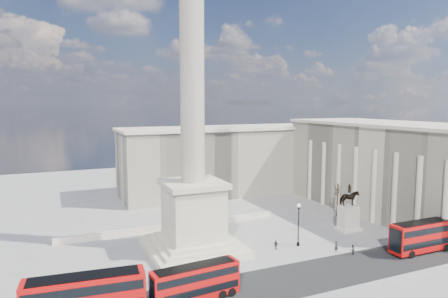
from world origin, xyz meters
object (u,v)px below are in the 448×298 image
at_px(red_bus_a, 86,297).
at_px(pedestrian_walking, 336,247).
at_px(equestrian_statue, 348,214).
at_px(pedestrian_standing, 352,250).
at_px(nelsons_column, 193,168).
at_px(red_bus_c, 424,236).
at_px(red_bus_b, 196,282).
at_px(victorian_lamp, 299,221).
at_px(pedestrian_crossing, 276,245).

xyz_separation_m(red_bus_a, pedestrian_walking, (36.54, 4.92, -1.74)).
bearing_deg(red_bus_a, pedestrian_walking, 13.28).
height_order(equestrian_statue, pedestrian_standing, equestrian_statue).
xyz_separation_m(nelsons_column, red_bus_c, (32.03, -14.77, -10.43)).
distance_m(nelsons_column, red_bus_a, 24.58).
relative_size(nelsons_column, pedestrian_standing, 32.19).
height_order(red_bus_c, pedestrian_standing, red_bus_c).
distance_m(red_bus_a, red_bus_b, 11.94).
bearing_deg(victorian_lamp, red_bus_c, -31.11).
xyz_separation_m(victorian_lamp, pedestrian_standing, (5.22, -6.51, -3.27)).
bearing_deg(pedestrian_walking, victorian_lamp, 133.86).
height_order(red_bus_a, victorian_lamp, victorian_lamp).
bearing_deg(nelsons_column, red_bus_a, -139.39).
height_order(red_bus_b, pedestrian_crossing, red_bus_b).
distance_m(red_bus_b, victorian_lamp, 23.22).
bearing_deg(equestrian_statue, red_bus_b, -158.57).
xyz_separation_m(nelsons_column, red_bus_a, (-16.94, -14.52, -10.32)).
bearing_deg(red_bus_b, red_bus_a, 172.62).
xyz_separation_m(equestrian_statue, pedestrian_standing, (-7.50, -9.60, -2.14)).
bearing_deg(victorian_lamp, pedestrian_standing, -51.25).
xyz_separation_m(pedestrian_standing, pedestrian_crossing, (-9.33, 6.49, -0.01)).
relative_size(red_bus_a, pedestrian_walking, 7.24).
bearing_deg(equestrian_statue, pedestrian_walking, -139.27).
bearing_deg(red_bus_c, nelsons_column, 155.84).
distance_m(pedestrian_walking, pedestrian_standing, 2.39).
bearing_deg(victorian_lamp, pedestrian_walking, -50.59).
xyz_separation_m(nelsons_column, red_bus_b, (-5.02, -15.07, -10.71)).
height_order(red_bus_a, pedestrian_standing, red_bus_a).
distance_m(victorian_lamp, equestrian_statue, 13.15).
bearing_deg(pedestrian_walking, pedestrian_standing, -48.42).
distance_m(red_bus_b, pedestrian_standing, 26.35).
bearing_deg(nelsons_column, pedestrian_crossing, -23.17).
xyz_separation_m(red_bus_c, equestrian_statue, (-3.48, 12.87, 0.42)).
xyz_separation_m(red_bus_c, pedestrian_standing, (-10.98, 3.27, -1.72)).
bearing_deg(pedestrian_standing, red_bus_c, 151.47).
bearing_deg(pedestrian_standing, pedestrian_crossing, -46.73).
distance_m(equestrian_statue, pedestrian_crossing, 17.25).
bearing_deg(pedestrian_walking, red_bus_c, -18.16).
bearing_deg(red_bus_b, pedestrian_walking, 7.83).
bearing_deg(victorian_lamp, red_bus_a, -163.78).
xyz_separation_m(victorian_lamp, equestrian_statue, (12.73, 3.09, -1.13)).
relative_size(pedestrian_walking, pedestrian_crossing, 1.12).
height_order(red_bus_a, red_bus_c, red_bus_a).
bearing_deg(nelsons_column, equestrian_statue, -3.81).
xyz_separation_m(nelsons_column, victorian_lamp, (15.82, -4.99, -8.87)).
height_order(pedestrian_standing, pedestrian_crossing, pedestrian_standing).
bearing_deg(red_bus_b, equestrian_statue, 16.72).
height_order(nelsons_column, equestrian_statue, nelsons_column).
relative_size(nelsons_column, red_bus_a, 4.01).
height_order(nelsons_column, red_bus_b, nelsons_column).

